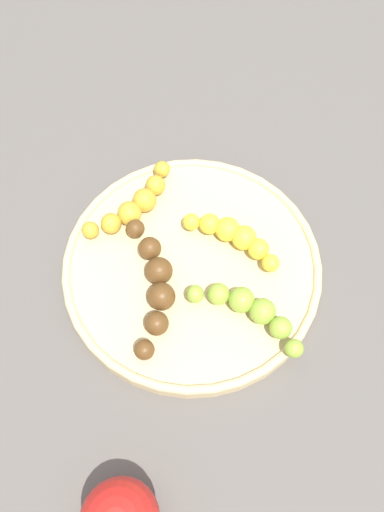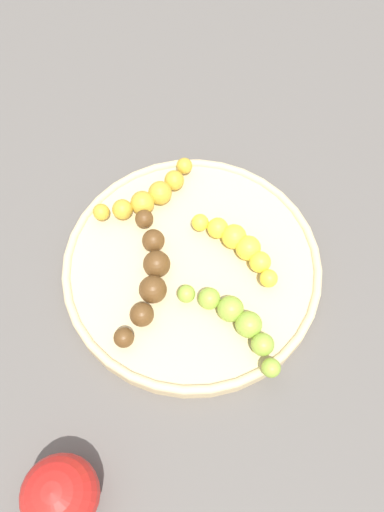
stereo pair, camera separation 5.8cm
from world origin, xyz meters
The scene contains 6 objects.
ground_plane centered at (0.00, 0.00, 0.00)m, with size 2.40×2.40×0.00m, color #56514C.
fruit_bowl centered at (0.00, 0.00, 0.01)m, with size 0.30×0.30×0.02m.
banana_overripe centered at (-0.03, -0.04, 0.03)m, with size 0.08×0.16×0.03m.
banana_green centered at (0.07, -0.05, 0.03)m, with size 0.13×0.06×0.03m.
banana_yellow centered at (0.04, 0.04, 0.03)m, with size 0.12×0.06×0.03m.
banana_spotted centered at (-0.08, 0.05, 0.03)m, with size 0.08×0.12×0.03m.
Camera 1 is at (0.06, -0.26, 0.55)m, focal length 36.36 mm.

